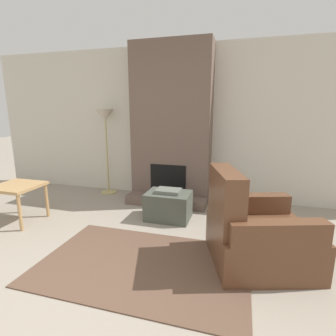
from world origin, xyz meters
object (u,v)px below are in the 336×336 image
(ottoman, at_px, (168,205))
(armchair, at_px, (253,236))
(floor_lamp_left, at_px, (105,122))
(side_table, at_px, (17,190))

(ottoman, bearing_deg, armchair, -36.51)
(ottoman, height_order, floor_lamp_left, floor_lamp_left)
(ottoman, distance_m, side_table, 2.11)
(armchair, bearing_deg, ottoman, 35.93)
(side_table, bearing_deg, ottoman, 18.34)
(ottoman, height_order, armchair, armchair)
(side_table, relative_size, floor_lamp_left, 0.38)
(armchair, bearing_deg, floor_lamp_left, 38.86)
(ottoman, xyz_separation_m, floor_lamp_left, (-1.42, 0.86, 1.11))
(armchair, height_order, side_table, armchair)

